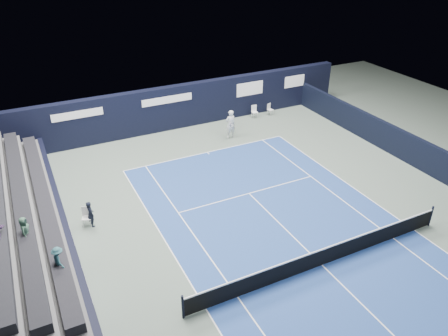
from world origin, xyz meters
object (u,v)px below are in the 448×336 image
object	(u,v)px
folding_chair_back_a	(254,109)
line_judge_chair	(87,215)
folding_chair_back_b	(270,108)
tennis_player	(230,124)
tennis_net	(323,256)

from	to	relation	value
folding_chair_back_a	line_judge_chair	size ratio (longest dim) A/B	0.95
folding_chair_back_b	tennis_player	xyz separation A→B (m)	(-4.58, -2.32, 0.49)
folding_chair_back_a	tennis_net	world-z (taller)	tennis_net
line_judge_chair	tennis_player	world-z (taller)	tennis_player
line_judge_chair	tennis_player	xyz separation A→B (m)	(10.77, 5.79, 0.43)
line_judge_chair	tennis_net	bearing A→B (deg)	-21.90
line_judge_chair	tennis_player	bearing A→B (deg)	47.90
folding_chair_back_b	tennis_player	size ratio (longest dim) A/B	0.45
folding_chair_back_a	tennis_player	bearing A→B (deg)	-135.43
line_judge_chair	tennis_player	size ratio (longest dim) A/B	0.50
folding_chair_back_b	folding_chair_back_a	bearing A→B (deg)	154.85
tennis_net	tennis_player	xyz separation A→B (m)	(2.37, 13.24, 0.48)
folding_chair_back_a	tennis_player	size ratio (longest dim) A/B	0.48
line_judge_chair	tennis_net	xyz separation A→B (m)	(8.40, -7.45, -0.06)
line_judge_chair	folding_chair_back_a	bearing A→B (deg)	50.00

